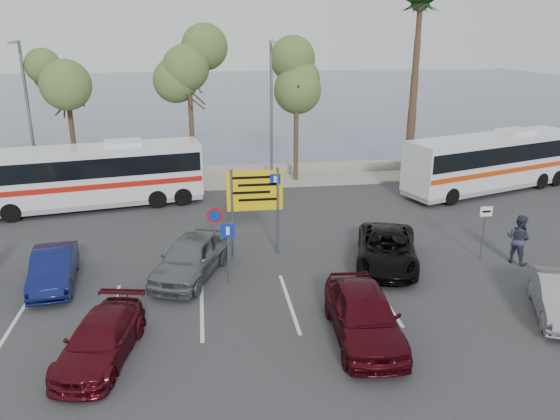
{
  "coord_description": "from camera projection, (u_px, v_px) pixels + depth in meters",
  "views": [
    {
      "loc": [
        -0.94,
        -17.12,
        8.67
      ],
      "look_at": [
        1.97,
        3.0,
        1.93
      ],
      "focal_mm": 35.0,
      "sensor_mm": 36.0,
      "label": 1
    }
  ],
  "objects": [
    {
      "name": "car_silver_b",
      "position": [
        559.0,
        298.0,
        17.19
      ],
      "size": [
        2.75,
        4.06,
        1.27
      ],
      "primitive_type": "imported",
      "rotation": [
        0.0,
        0.0,
        -0.41
      ],
      "color": "#949499",
      "rests_on": "ground"
    },
    {
      "name": "pedestrian_far",
      "position": [
        518.0,
        239.0,
        21.07
      ],
      "size": [
        1.14,
        1.2,
        1.96
      ],
      "primitive_type": "imported",
      "rotation": [
        0.0,
        0.0,
        2.15
      ],
      "color": "#2F3347",
      "rests_on": "ground"
    },
    {
      "name": "tree_left",
      "position": [
        66.0,
        82.0,
        29.12
      ],
      "size": [
        3.2,
        3.2,
        7.2
      ],
      "color": "#382619",
      "rests_on": "kerb_strip"
    },
    {
      "name": "tree_mid",
      "position": [
        189.0,
        68.0,
        29.8
      ],
      "size": [
        3.2,
        3.2,
        8.0
      ],
      "color": "#382619",
      "rests_on": "kerb_strip"
    },
    {
      "name": "car_silver_a",
      "position": [
        191.0,
        257.0,
        19.9
      ],
      "size": [
        3.32,
        4.83,
        1.53
      ],
      "primitive_type": "imported",
      "rotation": [
        0.0,
        0.0,
        -0.38
      ],
      "color": "slate",
      "rests_on": "ground"
    },
    {
      "name": "car_red",
      "position": [
        364.0,
        314.0,
        15.89
      ],
      "size": [
        2.11,
        4.69,
        1.56
      ],
      "primitive_type": "imported",
      "rotation": [
        0.0,
        0.0,
        -0.06
      ],
      "color": "#450913",
      "rests_on": "ground"
    },
    {
      "name": "ground",
      "position": [
        236.0,
        292.0,
        18.95
      ],
      "size": [
        120.0,
        120.0,
        0.0
      ],
      "primitive_type": "plane",
      "color": "#2F2F31",
      "rests_on": "ground"
    },
    {
      "name": "kerb_strip",
      "position": [
        220.0,
        183.0,
        32.07
      ],
      "size": [
        44.0,
        2.4,
        0.15
      ],
      "primitive_type": "cube",
      "color": "gray",
      "rests_on": "ground"
    },
    {
      "name": "street_lamp_left",
      "position": [
        28.0,
        110.0,
        28.84
      ],
      "size": [
        0.45,
        1.15,
        8.01
      ],
      "color": "slate",
      "rests_on": "kerb_strip"
    },
    {
      "name": "sign_no_stop",
      "position": [
        215.0,
        227.0,
        20.61
      ],
      "size": [
        0.6,
        0.08,
        2.35
      ],
      "color": "slate",
      "rests_on": "ground"
    },
    {
      "name": "direction_sign",
      "position": [
        255.0,
        197.0,
        21.32
      ],
      "size": [
        2.2,
        0.12,
        3.6
      ],
      "color": "slate",
      "rests_on": "ground"
    },
    {
      "name": "tree_right",
      "position": [
        297.0,
        76.0,
        30.77
      ],
      "size": [
        3.2,
        3.2,
        7.4
      ],
      "color": "#382619",
      "rests_on": "kerb_strip"
    },
    {
      "name": "palm_tree",
      "position": [
        420.0,
        7.0,
        30.55
      ],
      "size": [
        4.8,
        4.8,
        11.2
      ],
      "color": "#382619",
      "rests_on": "kerb_strip"
    },
    {
      "name": "suv_black",
      "position": [
        387.0,
        249.0,
        20.94
      ],
      "size": [
        3.57,
        5.27,
        1.34
      ],
      "primitive_type": "imported",
      "rotation": [
        0.0,
        0.0,
        -0.31
      ],
      "color": "black",
      "rests_on": "ground"
    },
    {
      "name": "seawall",
      "position": [
        219.0,
        171.0,
        33.88
      ],
      "size": [
        48.0,
        0.8,
        0.6
      ],
      "primitive_type": "cube",
      "color": "gray",
      "rests_on": "ground"
    },
    {
      "name": "car_blue",
      "position": [
        54.0,
        268.0,
        19.29
      ],
      "size": [
        1.82,
        4.06,
        1.29
      ],
      "primitive_type": "imported",
      "rotation": [
        0.0,
        0.0,
        0.12
      ],
      "color": "#10184F",
      "rests_on": "ground"
    },
    {
      "name": "coach_bus_left",
      "position": [
        92.0,
        178.0,
        27.44
      ],
      "size": [
        11.04,
        4.22,
        3.37
      ],
      "color": "silver",
      "rests_on": "ground"
    },
    {
      "name": "coach_bus_right",
      "position": [
        491.0,
        164.0,
        30.34
      ],
      "size": [
        10.95,
        5.65,
        3.36
      ],
      "color": "silver",
      "rests_on": "ground"
    },
    {
      "name": "sign_taxi",
      "position": [
        484.0,
        225.0,
        21.23
      ],
      "size": [
        0.5,
        0.07,
        2.2
      ],
      "color": "slate",
      "rests_on": "ground"
    },
    {
      "name": "car_maroon",
      "position": [
        100.0,
        340.0,
        14.94
      ],
      "size": [
        2.44,
        4.31,
        1.18
      ],
      "primitive_type": "imported",
      "rotation": [
        0.0,
        0.0,
        -0.21
      ],
      "color": "#500D15",
      "rests_on": "ground"
    },
    {
      "name": "lane_markings",
      "position": [
        204.0,
        308.0,
        17.85
      ],
      "size": [
        12.02,
        4.2,
        0.01
      ],
      "primitive_type": null,
      "color": "silver",
      "rests_on": "ground"
    },
    {
      "name": "sign_parking",
      "position": [
        228.0,
        245.0,
        19.2
      ],
      "size": [
        0.5,
        0.07,
        2.25
      ],
      "color": "slate",
      "rests_on": "ground"
    },
    {
      "name": "sea",
      "position": [
        207.0,
        95.0,
        75.31
      ],
      "size": [
        140.0,
        140.0,
        0.0
      ],
      "primitive_type": "plane",
      "color": "#42526A",
      "rests_on": "ground"
    },
    {
      "name": "street_lamp_right",
      "position": [
        271.0,
        106.0,
        30.6
      ],
      "size": [
        0.45,
        1.15,
        8.01
      ],
      "color": "slate",
      "rests_on": "kerb_strip"
    }
  ]
}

